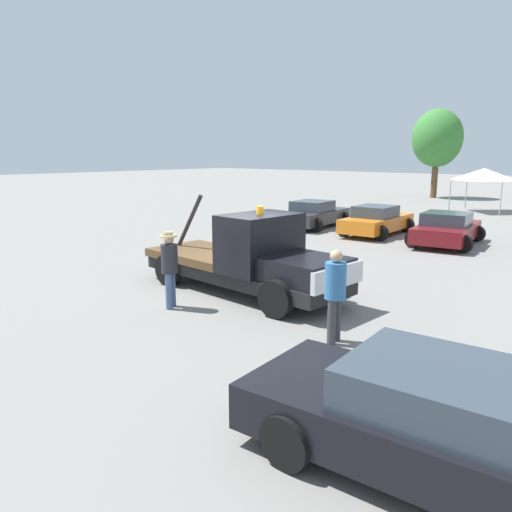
{
  "coord_description": "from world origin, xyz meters",
  "views": [
    {
      "loc": [
        8.76,
        -9.53,
        3.66
      ],
      "look_at": [
        0.5,
        0.0,
        1.05
      ],
      "focal_mm": 35.0,
      "sensor_mm": 36.0,
      "label": 1
    }
  ],
  "objects_px": {
    "tow_truck": "(252,260)",
    "parked_car_charcoal": "(314,214)",
    "parked_car_orange": "(376,221)",
    "canopy_tent_white": "(484,174)",
    "foreground_car": "(465,431)",
    "tree_left": "(437,138)",
    "person_at_hood": "(170,263)",
    "parked_car_maroon": "(447,229)",
    "person_near_truck": "(335,290)",
    "traffic_cone": "(284,248)"
  },
  "relations": [
    {
      "from": "foreground_car",
      "to": "parked_car_maroon",
      "type": "relative_size",
      "value": 1.21
    },
    {
      "from": "tree_left",
      "to": "parked_car_orange",
      "type": "bearing_deg",
      "value": -74.91
    },
    {
      "from": "person_near_truck",
      "to": "traffic_cone",
      "type": "height_order",
      "value": "person_near_truck"
    },
    {
      "from": "parked_car_orange",
      "to": "person_near_truck",
      "type": "bearing_deg",
      "value": -158.82
    },
    {
      "from": "parked_car_orange",
      "to": "parked_car_maroon",
      "type": "height_order",
      "value": "same"
    },
    {
      "from": "tree_left",
      "to": "parked_car_maroon",
      "type": "bearing_deg",
      "value": -67.08
    },
    {
      "from": "tow_truck",
      "to": "tree_left",
      "type": "bearing_deg",
      "value": 107.24
    },
    {
      "from": "parked_car_maroon",
      "to": "traffic_cone",
      "type": "distance_m",
      "value": 6.97
    },
    {
      "from": "tow_truck",
      "to": "canopy_tent_white",
      "type": "height_order",
      "value": "canopy_tent_white"
    },
    {
      "from": "parked_car_orange",
      "to": "parked_car_maroon",
      "type": "distance_m",
      "value": 3.4
    },
    {
      "from": "foreground_car",
      "to": "person_at_hood",
      "type": "height_order",
      "value": "person_at_hood"
    },
    {
      "from": "parked_car_orange",
      "to": "canopy_tent_white",
      "type": "bearing_deg",
      "value": -6.32
    },
    {
      "from": "foreground_car",
      "to": "canopy_tent_white",
      "type": "distance_m",
      "value": 29.2
    },
    {
      "from": "tow_truck",
      "to": "person_at_hood",
      "type": "xyz_separation_m",
      "value": [
        -0.72,
        -2.13,
        0.17
      ]
    },
    {
      "from": "person_near_truck",
      "to": "tree_left",
      "type": "distance_m",
      "value": 35.24
    },
    {
      "from": "foreground_car",
      "to": "person_near_truck",
      "type": "xyz_separation_m",
      "value": [
        -3.4,
        2.72,
        0.42
      ]
    },
    {
      "from": "parked_car_charcoal",
      "to": "traffic_cone",
      "type": "relative_size",
      "value": 8.29
    },
    {
      "from": "parked_car_orange",
      "to": "tree_left",
      "type": "height_order",
      "value": "tree_left"
    },
    {
      "from": "canopy_tent_white",
      "to": "tree_left",
      "type": "relative_size",
      "value": 0.43
    },
    {
      "from": "foreground_car",
      "to": "parked_car_charcoal",
      "type": "relative_size",
      "value": 1.19
    },
    {
      "from": "canopy_tent_white",
      "to": "traffic_cone",
      "type": "height_order",
      "value": "canopy_tent_white"
    },
    {
      "from": "tow_truck",
      "to": "parked_car_charcoal",
      "type": "relative_size",
      "value": 1.38
    },
    {
      "from": "canopy_tent_white",
      "to": "tree_left",
      "type": "xyz_separation_m",
      "value": [
        -6.27,
        7.98,
        2.48
      ]
    },
    {
      "from": "person_near_truck",
      "to": "person_at_hood",
      "type": "height_order",
      "value": "person_near_truck"
    },
    {
      "from": "person_near_truck",
      "to": "canopy_tent_white",
      "type": "distance_m",
      "value": 25.72
    },
    {
      "from": "parked_car_charcoal",
      "to": "parked_car_maroon",
      "type": "distance_m",
      "value": 6.9
    },
    {
      "from": "canopy_tent_white",
      "to": "tow_truck",
      "type": "bearing_deg",
      "value": -86.39
    },
    {
      "from": "parked_car_charcoal",
      "to": "parked_car_maroon",
      "type": "bearing_deg",
      "value": -101.16
    },
    {
      "from": "person_at_hood",
      "to": "tree_left",
      "type": "relative_size",
      "value": 0.26
    },
    {
      "from": "parked_car_orange",
      "to": "person_at_hood",
      "type": "bearing_deg",
      "value": -176.7
    },
    {
      "from": "parked_car_maroon",
      "to": "traffic_cone",
      "type": "xyz_separation_m",
      "value": [
        -3.78,
        -5.84,
        -0.39
      ]
    },
    {
      "from": "person_near_truck",
      "to": "tree_left",
      "type": "height_order",
      "value": "tree_left"
    },
    {
      "from": "foreground_car",
      "to": "parked_car_orange",
      "type": "xyz_separation_m",
      "value": [
        -9.07,
        15.29,
        -0.0
      ]
    },
    {
      "from": "parked_car_charcoal",
      "to": "person_at_hood",
      "type": "bearing_deg",
      "value": -165.64
    },
    {
      "from": "tow_truck",
      "to": "person_near_truck",
      "type": "distance_m",
      "value": 3.78
    },
    {
      "from": "traffic_cone",
      "to": "foreground_car",
      "type": "bearing_deg",
      "value": -43.37
    },
    {
      "from": "parked_car_maroon",
      "to": "traffic_cone",
      "type": "relative_size",
      "value": 8.17
    },
    {
      "from": "parked_car_charcoal",
      "to": "parked_car_orange",
      "type": "xyz_separation_m",
      "value": [
        3.51,
        -0.11,
        -0.0
      ]
    },
    {
      "from": "canopy_tent_white",
      "to": "tree_left",
      "type": "bearing_deg",
      "value": 128.17
    },
    {
      "from": "tow_truck",
      "to": "parked_car_orange",
      "type": "relative_size",
      "value": 1.41
    },
    {
      "from": "parked_car_charcoal",
      "to": "traffic_cone",
      "type": "bearing_deg",
      "value": -160.53
    },
    {
      "from": "foreground_car",
      "to": "parked_car_orange",
      "type": "distance_m",
      "value": 17.77
    },
    {
      "from": "foreground_car",
      "to": "canopy_tent_white",
      "type": "relative_size",
      "value": 1.77
    },
    {
      "from": "parked_car_charcoal",
      "to": "foreground_car",
      "type": "bearing_deg",
      "value": -146.96
    },
    {
      "from": "tow_truck",
      "to": "parked_car_maroon",
      "type": "xyz_separation_m",
      "value": [
        1.16,
        10.58,
        -0.28
      ]
    },
    {
      "from": "person_near_truck",
      "to": "person_at_hood",
      "type": "bearing_deg",
      "value": 1.36
    },
    {
      "from": "parked_car_charcoal",
      "to": "canopy_tent_white",
      "type": "xyz_separation_m",
      "value": [
        4.22,
        12.54,
        1.7
      ]
    },
    {
      "from": "tow_truck",
      "to": "parked_car_maroon",
      "type": "bearing_deg",
      "value": 87.22
    },
    {
      "from": "parked_car_orange",
      "to": "parked_car_maroon",
      "type": "bearing_deg",
      "value": -101.34
    },
    {
      "from": "foreground_car",
      "to": "parked_car_charcoal",
      "type": "height_order",
      "value": "same"
    }
  ]
}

